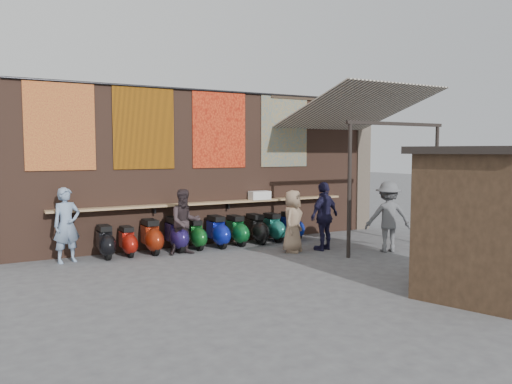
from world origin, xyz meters
TOP-DOWN VIEW (x-y plane):
  - ground at (0.00, 0.00)m, footprint 70.00×70.00m
  - brick_wall at (0.00, 2.70)m, footprint 10.00×0.40m
  - pier_right at (5.20, 2.70)m, footprint 0.50×0.50m
  - eating_counter at (0.00, 2.33)m, footprint 8.00×0.32m
  - shelf_box at (1.40, 2.30)m, footprint 0.56×0.31m
  - tapestry_redgold at (-3.60, 2.48)m, footprint 1.50×0.02m
  - tapestry_sun at (-1.70, 2.48)m, footprint 1.50×0.02m
  - tapestry_orange at (0.30, 2.48)m, footprint 1.50×0.02m
  - tapestry_multi at (2.30, 2.48)m, footprint 1.50×0.02m
  - hang_rail at (0.00, 2.47)m, footprint 9.50×0.06m
  - scooter_stool_0 at (-2.78, 2.05)m, footprint 0.35×0.78m
  - scooter_stool_1 at (-2.27, 2.04)m, footprint 0.32×0.72m
  - scooter_stool_2 at (-1.70, 2.02)m, footprint 0.38×0.85m
  - scooter_stool_3 at (-1.09, 2.04)m, footprint 0.39×0.87m
  - scooter_stool_4 at (-0.58, 2.03)m, footprint 0.34×0.77m
  - scooter_stool_5 at (-0.01, 1.97)m, footprint 0.38×0.84m
  - scooter_stool_6 at (0.55, 2.00)m, footprint 0.36×0.80m
  - scooter_stool_7 at (1.13, 2.00)m, footprint 0.36×0.81m
  - scooter_stool_8 at (1.68, 2.04)m, footprint 0.35×0.79m
  - scooter_stool_9 at (2.25, 2.02)m, footprint 0.36×0.79m
  - diner_left at (-3.60, 2.00)m, footprint 0.69×0.54m
  - diner_right at (-1.03, 1.56)m, footprint 0.79×0.64m
  - shopper_navy at (2.16, 0.40)m, footprint 1.06×0.68m
  - shopper_grey at (3.38, -0.51)m, footprint 1.27×1.07m
  - shopper_tan at (1.34, 0.57)m, footprint 0.87×0.83m
  - market_stall at (2.23, -3.99)m, footprint 2.62×2.28m
  - stall_roof at (2.23, -3.99)m, footprint 2.95×2.60m
  - stall_sign at (1.95, -3.18)m, footprint 1.15×0.43m
  - stall_shelf at (1.95, -3.18)m, footprint 1.76×0.69m
  - awning_canvas at (3.50, 0.90)m, footprint 3.20×3.28m
  - awning_ledger at (3.50, 2.49)m, footprint 3.30×0.08m
  - awning_header at (3.50, -0.60)m, footprint 3.00×0.08m
  - awning_post_left at (2.10, -0.60)m, footprint 0.09×0.09m
  - awning_post_right at (4.90, -0.60)m, footprint 0.09×0.09m

SIDE VIEW (x-z plane):
  - ground at x=0.00m, z-range 0.00..0.00m
  - scooter_stool_1 at x=-2.27m, z-range 0.00..0.68m
  - scooter_stool_4 at x=-0.58m, z-range 0.00..0.73m
  - scooter_stool_0 at x=-2.78m, z-range 0.00..0.74m
  - scooter_stool_8 at x=1.68m, z-range 0.00..0.75m
  - scooter_stool_9 at x=2.25m, z-range 0.00..0.75m
  - scooter_stool_6 at x=0.55m, z-range 0.00..0.76m
  - scooter_stool_7 at x=1.13m, z-range 0.00..0.77m
  - scooter_stool_5 at x=-0.01m, z-range 0.00..0.80m
  - scooter_stool_2 at x=-1.70m, z-range 0.00..0.81m
  - scooter_stool_3 at x=-1.09m, z-range 0.00..0.83m
  - shopper_tan at x=1.34m, z-range 0.00..1.50m
  - diner_right at x=-1.03m, z-range 0.00..1.54m
  - diner_left at x=-3.60m, z-range 0.00..1.65m
  - shopper_navy at x=2.16m, z-range 0.00..1.68m
  - shopper_grey at x=3.38m, z-range 0.00..1.71m
  - stall_shelf at x=1.95m, z-range 0.84..0.90m
  - eating_counter at x=0.00m, z-range 1.08..1.12m
  - market_stall at x=2.23m, z-range 0.00..2.39m
  - shelf_box at x=1.40m, z-range 1.12..1.35m
  - awning_post_left at x=2.10m, z-range 0.00..3.10m
  - awning_post_right at x=4.90m, z-range 0.00..3.10m
  - stall_sign at x=1.95m, z-range 1.48..1.98m
  - brick_wall at x=0.00m, z-range 0.00..4.00m
  - pier_right at x=5.20m, z-range 0.00..4.00m
  - stall_roof at x=2.23m, z-range 2.39..2.51m
  - tapestry_redgold at x=-3.60m, z-range 2.00..4.00m
  - tapestry_sun at x=-1.70m, z-range 2.00..4.00m
  - tapestry_orange at x=0.30m, z-range 2.00..4.00m
  - tapestry_multi at x=2.30m, z-range 2.00..4.00m
  - awning_header at x=3.50m, z-range 3.04..3.12m
  - awning_canvas at x=3.50m, z-range 3.07..4.03m
  - awning_ledger at x=3.50m, z-range 3.89..4.01m
  - hang_rail at x=0.00m, z-range 3.95..4.01m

